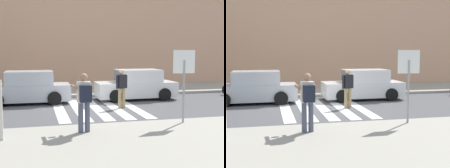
{
  "view_description": "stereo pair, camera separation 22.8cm",
  "coord_description": "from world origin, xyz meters",
  "views": [
    {
      "loc": [
        -2.57,
        -13.04,
        2.49
      ],
      "look_at": [
        0.6,
        -0.2,
        1.1
      ],
      "focal_mm": 50.0,
      "sensor_mm": 36.0,
      "label": 1
    },
    {
      "loc": [
        -2.35,
        -13.09,
        2.49
      ],
      "look_at": [
        0.6,
        -0.2,
        1.1
      ],
      "focal_mm": 50.0,
      "sensor_mm": 36.0,
      "label": 2
    }
  ],
  "objects": [
    {
      "name": "sidewalk_far",
      "position": [
        0.0,
        6.0,
        0.07
      ],
      "size": [
        60.0,
        4.8,
        0.14
      ],
      "primitive_type": "cube",
      "color": "#9E998C",
      "rests_on": "ground"
    },
    {
      "name": "parked_car_silver",
      "position": [
        -2.96,
        2.3,
        0.73
      ],
      "size": [
        4.1,
        1.92,
        1.55
      ],
      "color": "#B7BABF",
      "rests_on": "ground"
    },
    {
      "name": "crosswalk_stripe_0",
      "position": [
        -1.6,
        0.2,
        0.0
      ],
      "size": [
        0.44,
        5.2,
        0.01
      ],
      "primitive_type": "cube",
      "color": "silver",
      "rests_on": "ground"
    },
    {
      "name": "stop_sign",
      "position": [
        2.16,
        -3.72,
        1.88
      ],
      "size": [
        0.76,
        0.08,
        2.39
      ],
      "color": "gray",
      "rests_on": "sidewalk_near"
    },
    {
      "name": "crosswalk_stripe_4",
      "position": [
        1.6,
        0.2,
        0.0
      ],
      "size": [
        0.44,
        5.2,
        0.01
      ],
      "primitive_type": "cube",
      "color": "silver",
      "rests_on": "ground"
    },
    {
      "name": "crosswalk_stripe_3",
      "position": [
        0.8,
        0.2,
        0.0
      ],
      "size": [
        0.44,
        5.2,
        0.01
      ],
      "primitive_type": "cube",
      "color": "silver",
      "rests_on": "ground"
    },
    {
      "name": "pedestrian_crossing",
      "position": [
        1.1,
        0.05,
        0.97
      ],
      "size": [
        0.55,
        0.35,
        1.72
      ],
      "color": "tan",
      "rests_on": "ground"
    },
    {
      "name": "crosswalk_stripe_1",
      "position": [
        -0.8,
        0.2,
        0.0
      ],
      "size": [
        0.44,
        5.2,
        0.01
      ],
      "primitive_type": "cube",
      "color": "silver",
      "rests_on": "ground"
    },
    {
      "name": "crosswalk_stripe_2",
      "position": [
        0.0,
        0.2,
        0.0
      ],
      "size": [
        0.44,
        5.2,
        0.01
      ],
      "primitive_type": "cube",
      "color": "silver",
      "rests_on": "ground"
    },
    {
      "name": "building_facade_far",
      "position": [
        0.0,
        10.4,
        3.83
      ],
      "size": [
        56.0,
        4.0,
        7.65
      ],
      "primitive_type": "cube",
      "color": "tan",
      "rests_on": "ground"
    },
    {
      "name": "parked_car_white",
      "position": [
        2.51,
        2.3,
        0.73
      ],
      "size": [
        4.1,
        1.92,
        1.55
      ],
      "color": "white",
      "rests_on": "ground"
    },
    {
      "name": "sidewalk_near",
      "position": [
        0.0,
        -6.2,
        0.07
      ],
      "size": [
        60.0,
        6.0,
        0.14
      ],
      "primitive_type": "cube",
      "color": "#9E998C",
      "rests_on": "ground"
    },
    {
      "name": "ground_plane",
      "position": [
        0.0,
        0.0,
        0.0
      ],
      "size": [
        120.0,
        120.0,
        0.0
      ],
      "primitive_type": "plane",
      "color": "#4C4C4F"
    },
    {
      "name": "photographer_with_backpack",
      "position": [
        -1.22,
        -4.21,
        1.17
      ],
      "size": [
        0.63,
        0.87,
        1.72
      ],
      "color": "#474C60",
      "rests_on": "sidewalk_near"
    }
  ]
}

